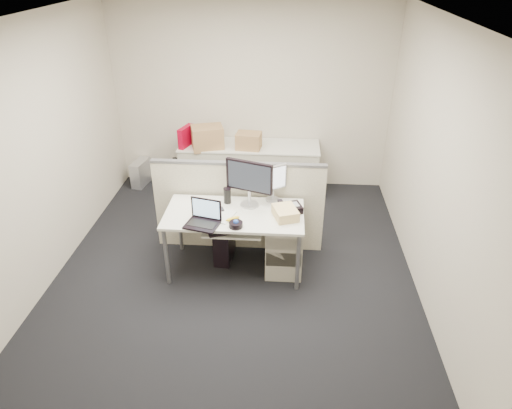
# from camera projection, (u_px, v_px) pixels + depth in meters

# --- Properties ---
(floor) EXTENTS (4.00, 4.50, 0.01)m
(floor) POSITION_uv_depth(u_px,v_px,m) (236.00, 268.00, 5.28)
(floor) COLOR black
(floor) RESTS_ON ground
(ceiling) EXTENTS (4.00, 4.50, 0.01)m
(ceiling) POSITION_uv_depth(u_px,v_px,m) (229.00, 17.00, 3.95)
(ceiling) COLOR white
(ceiling) RESTS_ON ground
(wall_back) EXTENTS (4.00, 0.02, 2.70)m
(wall_back) POSITION_uv_depth(u_px,v_px,m) (251.00, 97.00, 6.57)
(wall_back) COLOR beige
(wall_back) RESTS_ON ground
(wall_front) EXTENTS (4.00, 0.02, 2.70)m
(wall_front) POSITION_uv_depth(u_px,v_px,m) (188.00, 316.00, 2.66)
(wall_front) COLOR beige
(wall_front) RESTS_ON ground
(wall_left) EXTENTS (0.02, 4.50, 2.70)m
(wall_left) POSITION_uv_depth(u_px,v_px,m) (42.00, 155.00, 4.74)
(wall_left) COLOR beige
(wall_left) RESTS_ON ground
(wall_right) EXTENTS (0.02, 4.50, 2.70)m
(wall_right) POSITION_uv_depth(u_px,v_px,m) (434.00, 166.00, 4.49)
(wall_right) COLOR beige
(wall_right) RESTS_ON ground
(desk) EXTENTS (1.50, 0.75, 0.73)m
(desk) POSITION_uv_depth(u_px,v_px,m) (234.00, 218.00, 4.95)
(desk) COLOR silver
(desk) RESTS_ON floor
(keyboard_tray) EXTENTS (0.62, 0.32, 0.02)m
(keyboard_tray) POSITION_uv_depth(u_px,v_px,m) (233.00, 230.00, 4.81)
(keyboard_tray) COLOR silver
(keyboard_tray) RESTS_ON desk
(drawer_pedestal) EXTENTS (0.40, 0.55, 0.65)m
(drawer_pedestal) POSITION_uv_depth(u_px,v_px,m) (284.00, 244.00, 5.12)
(drawer_pedestal) COLOR #A9A290
(drawer_pedestal) RESTS_ON floor
(cubicle_partition) EXTENTS (2.00, 0.06, 1.10)m
(cubicle_partition) POSITION_uv_depth(u_px,v_px,m) (239.00, 207.00, 5.39)
(cubicle_partition) COLOR beige
(cubicle_partition) RESTS_ON floor
(back_counter) EXTENTS (2.00, 0.60, 0.72)m
(back_counter) POSITION_uv_depth(u_px,v_px,m) (250.00, 169.00, 6.78)
(back_counter) COLOR #A9A290
(back_counter) RESTS_ON floor
(monitor_main) EXTENTS (0.57, 0.37, 0.53)m
(monitor_main) POSITION_uv_depth(u_px,v_px,m) (249.00, 184.00, 4.93)
(monitor_main) COLOR black
(monitor_main) RESTS_ON desk
(monitor_small) EXTENTS (0.37, 0.33, 0.41)m
(monitor_small) POSITION_uv_depth(u_px,v_px,m) (273.00, 184.00, 5.07)
(monitor_small) COLOR #B7B7BC
(monitor_small) RESTS_ON desk
(laptop) EXTENTS (0.39, 0.32, 0.25)m
(laptop) POSITION_uv_depth(u_px,v_px,m) (201.00, 215.00, 4.63)
(laptop) COLOR black
(laptop) RESTS_ON desk
(trackball) EXTENTS (0.16, 0.16, 0.05)m
(trackball) POSITION_uv_depth(u_px,v_px,m) (236.00, 225.00, 4.66)
(trackball) COLOR black
(trackball) RESTS_ON desk
(desk_phone) EXTENTS (0.29, 0.26, 0.08)m
(desk_phone) POSITION_uv_depth(u_px,v_px,m) (290.00, 208.00, 4.93)
(desk_phone) COLOR black
(desk_phone) RESTS_ON desk
(paper_stack) EXTENTS (0.30, 0.33, 0.01)m
(paper_stack) POSITION_uv_depth(u_px,v_px,m) (222.00, 216.00, 4.85)
(paper_stack) COLOR silver
(paper_stack) RESTS_ON desk
(sticky_pad) EXTENTS (0.09, 0.09, 0.01)m
(sticky_pad) POSITION_uv_depth(u_px,v_px,m) (233.00, 221.00, 4.76)
(sticky_pad) COLOR #FFF93D
(sticky_pad) RESTS_ON desk
(travel_mug) EXTENTS (0.11, 0.11, 0.17)m
(travel_mug) POSITION_uv_depth(u_px,v_px,m) (227.00, 196.00, 5.07)
(travel_mug) COLOR black
(travel_mug) RESTS_ON desk
(banana) EXTENTS (0.16, 0.12, 0.04)m
(banana) POSITION_uv_depth(u_px,v_px,m) (233.00, 219.00, 4.78)
(banana) COLOR yellow
(banana) RESTS_ON desk
(cellphone) EXTENTS (0.09, 0.12, 0.01)m
(cellphone) POSITION_uv_depth(u_px,v_px,m) (221.00, 210.00, 4.97)
(cellphone) COLOR black
(cellphone) RESTS_ON desk
(manila_folders) EXTENTS (0.31, 0.35, 0.11)m
(manila_folders) POSITION_uv_depth(u_px,v_px,m) (285.00, 213.00, 4.81)
(manila_folders) COLOR #ECC882
(manila_folders) RESTS_ON desk
(keyboard) EXTENTS (0.43, 0.28, 0.02)m
(keyboard) POSITION_uv_depth(u_px,v_px,m) (227.00, 231.00, 4.77)
(keyboard) COLOR black
(keyboard) RESTS_ON keyboard_tray
(pc_tower_desk) EXTENTS (0.21, 0.46, 0.42)m
(pc_tower_desk) POSITION_uv_depth(u_px,v_px,m) (225.00, 242.00, 5.35)
(pc_tower_desk) COLOR black
(pc_tower_desk) RESTS_ON floor
(pc_tower_spare_dark) EXTENTS (0.19, 0.42, 0.38)m
(pc_tower_spare_dark) POSITION_uv_depth(u_px,v_px,m) (177.00, 174.00, 7.02)
(pc_tower_spare_dark) COLOR black
(pc_tower_spare_dark) RESTS_ON floor
(pc_tower_spare_silver) EXTENTS (0.23, 0.43, 0.39)m
(pc_tower_spare_silver) POSITION_uv_depth(u_px,v_px,m) (141.00, 173.00, 7.05)
(pc_tower_spare_silver) COLOR #B7B7BC
(pc_tower_spare_silver) RESTS_ON floor
(cardboard_box_left) EXTENTS (0.51, 0.44, 0.33)m
(cardboard_box_left) POSITION_uv_depth(u_px,v_px,m) (207.00, 138.00, 6.45)
(cardboard_box_left) COLOR #AE7F4E
(cardboard_box_left) RESTS_ON back_counter
(cardboard_box_right) EXTENTS (0.37, 0.30, 0.25)m
(cardboard_box_right) POSITION_uv_depth(u_px,v_px,m) (249.00, 141.00, 6.43)
(cardboard_box_right) COLOR #AE7F4E
(cardboard_box_right) RESTS_ON back_counter
(red_binder) EXTENTS (0.18, 0.34, 0.31)m
(red_binder) POSITION_uv_depth(u_px,v_px,m) (186.00, 137.00, 6.49)
(red_binder) COLOR #98001B
(red_binder) RESTS_ON back_counter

